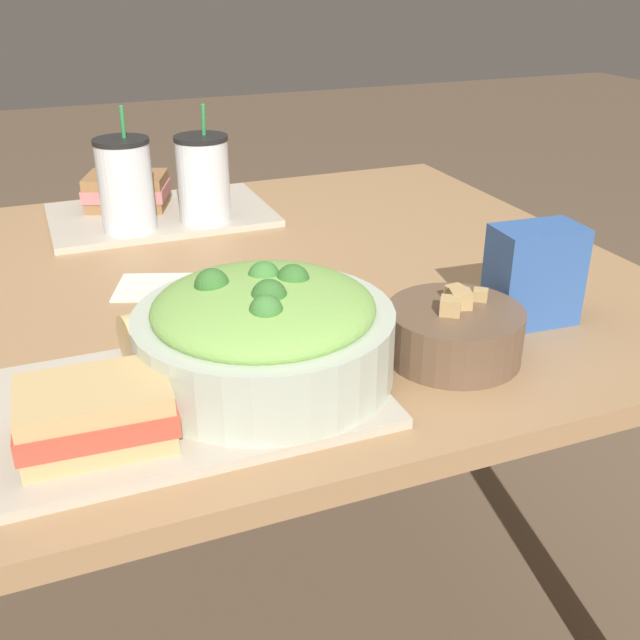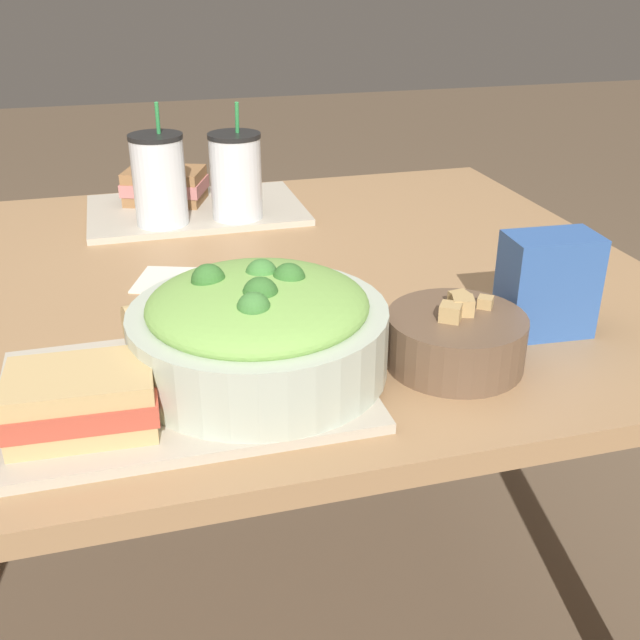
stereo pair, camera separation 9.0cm
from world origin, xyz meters
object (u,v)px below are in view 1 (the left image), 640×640
(baguette_near, at_px, (175,329))
(soup_bowl, at_px, (454,331))
(sandwich_near, at_px, (96,414))
(sandwich_far, at_px, (127,191))
(salad_bowl, at_px, (264,330))
(drink_cup_red, at_px, (204,182))
(drink_cup_dark, at_px, (126,188))
(napkin_folded, at_px, (166,286))
(chip_bag, at_px, (534,275))

(baguette_near, bearing_deg, soup_bowl, -119.30)
(sandwich_near, xyz_separation_m, sandwich_far, (0.15, 0.77, 0.00))
(salad_bowl, bearing_deg, baguette_near, 133.27)
(sandwich_far, distance_m, drink_cup_red, 0.18)
(soup_bowl, distance_m, baguette_near, 0.34)
(sandwich_near, height_order, drink_cup_dark, drink_cup_dark)
(baguette_near, relative_size, napkin_folded, 0.74)
(soup_bowl, bearing_deg, sandwich_far, 111.04)
(salad_bowl, relative_size, baguette_near, 2.31)
(baguette_near, xyz_separation_m, drink_cup_dark, (0.02, 0.48, 0.04))
(chip_bag, bearing_deg, drink_cup_red, 123.18)
(soup_bowl, height_order, chip_bag, chip_bag)
(drink_cup_red, height_order, napkin_folded, drink_cup_red)
(drink_cup_dark, distance_m, napkin_folded, 0.26)
(drink_cup_dark, height_order, drink_cup_red, drink_cup_dark)
(chip_bag, relative_size, napkin_folded, 0.77)
(soup_bowl, distance_m, chip_bag, 0.16)
(sandwich_far, height_order, napkin_folded, sandwich_far)
(soup_bowl, xyz_separation_m, drink_cup_dark, (-0.30, 0.60, 0.05))
(drink_cup_red, distance_m, chip_bag, 0.63)
(drink_cup_red, bearing_deg, drink_cup_dark, 180.00)
(napkin_folded, bearing_deg, salad_bowl, -80.67)
(sandwich_far, relative_size, drink_cup_dark, 0.83)
(soup_bowl, bearing_deg, napkin_folded, 129.52)
(salad_bowl, bearing_deg, drink_cup_red, 82.85)
(baguette_near, relative_size, sandwich_far, 0.71)
(drink_cup_dark, xyz_separation_m, napkin_folded, (0.01, -0.25, -0.09))
(sandwich_far, distance_m, drink_cup_dark, 0.14)
(drink_cup_dark, bearing_deg, soup_bowl, -63.53)
(soup_bowl, xyz_separation_m, baguette_near, (-0.32, 0.11, 0.01))
(chip_bag, bearing_deg, sandwich_far, 125.94)
(sandwich_far, bearing_deg, baguette_near, -72.77)
(sandwich_far, bearing_deg, napkin_folded, -70.13)
(salad_bowl, relative_size, soup_bowl, 1.76)
(drink_cup_dark, relative_size, chip_bag, 1.60)
(baguette_near, xyz_separation_m, sandwich_far, (0.04, 0.61, 0.00))
(soup_bowl, bearing_deg, baguette_near, 160.20)
(salad_bowl, height_order, sandwich_far, salad_bowl)
(sandwich_near, xyz_separation_m, drink_cup_dark, (0.13, 0.64, 0.04))
(sandwich_far, xyz_separation_m, drink_cup_red, (0.12, -0.13, 0.04))
(salad_bowl, bearing_deg, soup_bowl, -5.99)
(sandwich_near, relative_size, drink_cup_red, 0.74)
(sandwich_far, bearing_deg, chip_bag, -36.99)
(soup_bowl, distance_m, drink_cup_red, 0.62)
(salad_bowl, bearing_deg, sandwich_near, -161.17)
(sandwich_near, xyz_separation_m, baguette_near, (0.11, 0.16, -0.00))
(drink_cup_dark, bearing_deg, sandwich_near, -101.50)
(soup_bowl, xyz_separation_m, sandwich_near, (-0.43, -0.04, 0.01))
(sandwich_near, height_order, sandwich_far, same)
(chip_bag, bearing_deg, napkin_folded, 149.37)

